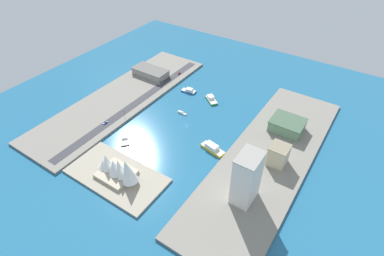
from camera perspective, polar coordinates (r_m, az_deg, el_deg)
ground_plane at (r=318.56m, az=-1.03°, el=0.54°), size 440.00×440.00×0.00m
quay_west at (r=288.91m, az=13.96°, el=-5.48°), size 70.00×240.00×2.46m
quay_east at (r=367.11m, az=-12.78°, el=5.55°), size 70.00×240.00×2.46m
peninsula_point at (r=274.09m, az=-13.84°, el=-8.59°), size 86.02×45.08×2.00m
road_strip at (r=352.89m, az=-10.24°, el=4.69°), size 9.76×228.00×0.15m
ferry_yellow_fast at (r=288.94m, az=3.86°, el=-3.77°), size 27.09×12.84×6.39m
sailboat_small_white at (r=334.07m, az=-1.90°, el=2.84°), size 11.67×2.57×9.62m
ferry_green_doubledeck at (r=354.74m, az=3.60°, el=5.37°), size 20.47×18.35×5.16m
catamaran_blue at (r=369.63m, az=-0.61°, el=6.97°), size 19.35×9.42×4.75m
barge_flat_brown at (r=308.27m, az=-12.43°, el=-1.87°), size 21.00×20.49×3.05m
hotel_broad_white at (r=235.30m, az=10.12°, el=-9.20°), size 16.46×22.98×45.80m
terminal_long_green at (r=319.61m, az=17.28°, el=0.54°), size 32.25×27.29×11.91m
office_block_beige at (r=278.32m, az=15.76°, el=-4.84°), size 16.12×16.92×19.31m
carpark_squat_concrete at (r=401.53m, az=-7.72°, el=10.27°), size 46.29×22.63×8.84m
hatchback_blue at (r=328.77m, az=-15.83°, el=0.95°), size 2.03×5.19×1.44m
pickup_red at (r=402.88m, az=-2.40°, el=10.15°), size 2.15×4.90×1.68m
van_white at (r=383.19m, az=-5.93°, el=8.31°), size 1.99×4.96×1.73m
traffic_light_waterfront at (r=332.42m, az=-12.52°, el=2.82°), size 0.36×0.36×6.50m
opera_landmark at (r=264.63m, az=-13.69°, el=-7.35°), size 43.72×25.62×25.61m
park_tree_cluster at (r=272.31m, az=11.25°, el=-6.17°), size 13.26×20.46×9.24m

